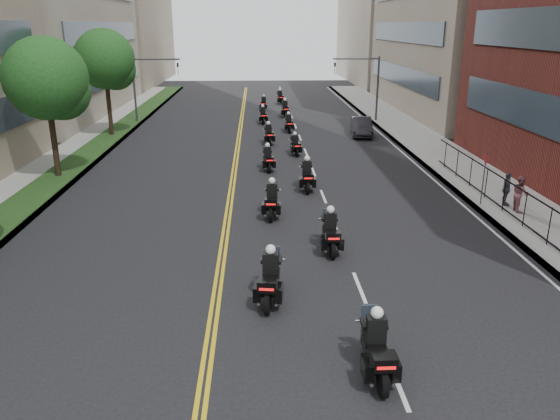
# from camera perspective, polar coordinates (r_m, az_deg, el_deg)

# --- Properties ---
(sidewalk_right) EXTENTS (4.00, 90.00, 0.15)m
(sidewalk_right) POSITION_cam_1_polar(r_m,az_deg,el_deg) (34.24, 18.35, 4.17)
(sidewalk_right) COLOR gray
(sidewalk_right) RESTS_ON ground
(sidewalk_left) EXTENTS (4.00, 90.00, 0.15)m
(sidewalk_left) POSITION_cam_1_polar(r_m,az_deg,el_deg) (34.16, -22.83, 3.61)
(sidewalk_left) COLOR gray
(sidewalk_left) RESTS_ON ground
(grass_strip) EXTENTS (2.00, 90.00, 0.04)m
(grass_strip) POSITION_cam_1_polar(r_m,az_deg,el_deg) (33.87, -21.58, 3.81)
(grass_strip) COLOR #153613
(grass_strip) RESTS_ON sidewalk_left
(street_trees) EXTENTS (4.40, 38.40, 7.98)m
(street_trees) POSITION_cam_1_polar(r_m,az_deg,el_deg) (27.09, -26.77, 10.40)
(street_trees) COLOR #302415
(street_trees) RESTS_ON ground
(traffic_signal_right) EXTENTS (4.09, 0.20, 5.60)m
(traffic_signal_right) POSITION_cam_1_polar(r_m,az_deg,el_deg) (49.15, 9.09, 13.37)
(traffic_signal_right) COLOR #3F3F44
(traffic_signal_right) RESTS_ON ground
(traffic_signal_left) EXTENTS (4.09, 0.20, 5.60)m
(traffic_signal_left) POSITION_cam_1_polar(r_m,az_deg,el_deg) (49.11, -13.92, 13.06)
(traffic_signal_left) COLOR #3F3F44
(traffic_signal_left) RESTS_ON ground
(motorcycle_1) EXTENTS (0.56, 2.45, 1.81)m
(motorcycle_1) POSITION_cam_1_polar(r_m,az_deg,el_deg) (13.81, 10.03, -14.21)
(motorcycle_1) COLOR black
(motorcycle_1) RESTS_ON ground
(motorcycle_2) EXTENTS (0.75, 2.48, 1.83)m
(motorcycle_2) POSITION_cam_1_polar(r_m,az_deg,el_deg) (16.92, -1.03, -7.32)
(motorcycle_2) COLOR black
(motorcycle_2) RESTS_ON ground
(motorcycle_3) EXTENTS (0.54, 2.38, 1.76)m
(motorcycle_3) POSITION_cam_1_polar(r_m,az_deg,el_deg) (20.67, 5.28, -2.48)
(motorcycle_3) COLOR black
(motorcycle_3) RESTS_ON ground
(motorcycle_4) EXTENTS (0.64, 2.39, 1.77)m
(motorcycle_4) POSITION_cam_1_polar(r_m,az_deg,el_deg) (24.31, -0.85, 0.90)
(motorcycle_4) COLOR black
(motorcycle_4) RESTS_ON ground
(motorcycle_5) EXTENTS (0.57, 2.44, 1.80)m
(motorcycle_5) POSITION_cam_1_polar(r_m,az_deg,el_deg) (28.30, 2.84, 3.50)
(motorcycle_5) COLOR black
(motorcycle_5) RESTS_ON ground
(motorcycle_6) EXTENTS (0.61, 2.19, 1.62)m
(motorcycle_6) POSITION_cam_1_polar(r_m,az_deg,el_deg) (32.20, -1.28, 5.28)
(motorcycle_6) COLOR black
(motorcycle_6) RESTS_ON ground
(motorcycle_7) EXTENTS (0.60, 2.06, 1.52)m
(motorcycle_7) POSITION_cam_1_polar(r_m,az_deg,el_deg) (36.14, 1.59, 6.71)
(motorcycle_7) COLOR black
(motorcycle_7) RESTS_ON ground
(motorcycle_8) EXTENTS (0.61, 2.21, 1.63)m
(motorcycle_8) POSITION_cam_1_polar(r_m,az_deg,el_deg) (39.52, -1.19, 7.83)
(motorcycle_8) COLOR black
(motorcycle_8) RESTS_ON ground
(motorcycle_9) EXTENTS (0.52, 2.19, 1.62)m
(motorcycle_9) POSITION_cam_1_polar(r_m,az_deg,el_deg) (44.09, 0.92, 8.97)
(motorcycle_9) COLOR black
(motorcycle_9) RESTS_ON ground
(motorcycle_10) EXTENTS (0.56, 2.21, 1.63)m
(motorcycle_10) POSITION_cam_1_polar(r_m,az_deg,el_deg) (48.04, -1.80, 9.79)
(motorcycle_10) COLOR black
(motorcycle_10) RESTS_ON ground
(motorcycle_11) EXTENTS (0.57, 2.39, 1.76)m
(motorcycle_11) POSITION_cam_1_polar(r_m,az_deg,el_deg) (51.31, 0.53, 10.44)
(motorcycle_11) COLOR black
(motorcycle_11) RESTS_ON ground
(motorcycle_12) EXTENTS (0.59, 2.16, 1.60)m
(motorcycle_12) POSITION_cam_1_polar(r_m,az_deg,el_deg) (55.42, -1.72, 10.99)
(motorcycle_12) COLOR black
(motorcycle_12) RESTS_ON ground
(motorcycle_13) EXTENTS (0.70, 2.29, 1.69)m
(motorcycle_13) POSITION_cam_1_polar(r_m,az_deg,el_deg) (59.85, 0.01, 11.61)
(motorcycle_13) COLOR black
(motorcycle_13) RESTS_ON ground
(parked_sedan) EXTENTS (1.90, 4.37, 1.40)m
(parked_sedan) POSITION_cam_1_polar(r_m,az_deg,el_deg) (43.07, 8.50, 8.62)
(parked_sedan) COLOR black
(parked_sedan) RESTS_ON ground
(pedestrian_b) EXTENTS (0.66, 0.83, 1.64)m
(pedestrian_b) POSITION_cam_1_polar(r_m,az_deg,el_deg) (26.80, 23.80, 1.58)
(pedestrian_b) COLOR #935059
(pedestrian_b) RESTS_ON sidewalk_right
(pedestrian_c) EXTENTS (0.55, 0.97, 1.57)m
(pedestrian_c) POSITION_cam_1_polar(r_m,az_deg,el_deg) (27.41, 22.60, 2.02)
(pedestrian_c) COLOR #3A3A41
(pedestrian_c) RESTS_ON sidewalk_right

